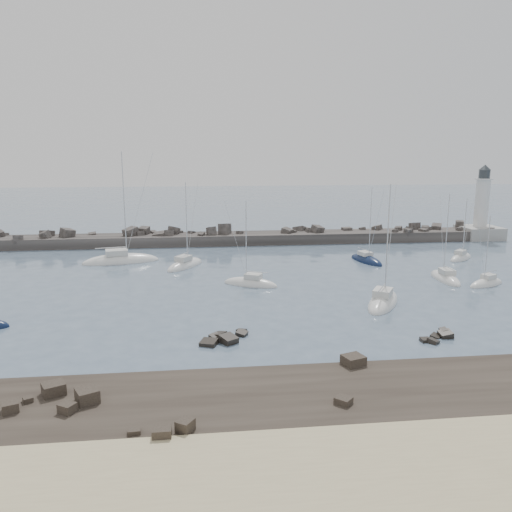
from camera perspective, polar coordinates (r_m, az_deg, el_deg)
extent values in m
plane|color=#4B5F75|center=(53.33, 0.24, -5.72)|extent=(400.00, 400.00, 0.00)
cube|color=black|center=(33.23, 4.91, -17.02)|extent=(140.00, 12.00, 0.70)
cube|color=black|center=(29.87, -10.69, -19.29)|extent=(1.05, 0.84, 0.63)
cube|color=black|center=(38.96, 11.06, -11.59)|extent=(1.88, 1.78, 0.69)
cube|color=black|center=(36.21, -24.61, -14.67)|extent=(0.78, 0.78, 0.31)
cube|color=black|center=(35.36, -26.28, -15.20)|extent=(1.23, 1.23, 0.63)
cube|color=black|center=(36.46, -22.12, -13.87)|extent=(1.79, 1.74, 0.78)
cube|color=black|center=(30.75, -13.74, -18.86)|extent=(0.77, 0.64, 0.25)
cube|color=black|center=(33.93, -20.77, -15.93)|extent=(1.21, 1.17, 0.58)
cube|color=black|center=(30.25, -8.09, -18.66)|extent=(1.20, 1.23, 0.72)
cube|color=black|center=(34.75, -18.73, -14.85)|extent=(1.78, 1.83, 0.85)
cube|color=black|center=(33.37, 9.96, -15.95)|extent=(1.29, 1.29, 0.42)
cube|color=black|center=(45.13, -1.68, -9.07)|extent=(1.33, 1.36, 1.04)
cube|color=black|center=(43.48, -3.19, -9.85)|extent=(1.89, 1.97, 1.42)
cube|color=black|center=(44.65, -4.25, -9.20)|extent=(1.65, 1.67, 0.96)
cube|color=black|center=(46.08, -1.67, -8.61)|extent=(1.10, 1.14, 0.59)
cube|color=black|center=(43.09, -5.39, -9.96)|extent=(1.77, 1.70, 0.81)
cube|color=black|center=(44.21, -4.72, -9.21)|extent=(1.19, 1.21, 0.63)
cube|color=black|center=(47.62, 20.84, -8.42)|extent=(1.17, 1.18, 0.95)
cube|color=black|center=(45.99, 18.80, -9.11)|extent=(0.91, 0.82, 0.46)
cube|color=black|center=(47.48, 19.84, -8.78)|extent=(1.22, 1.27, 0.76)
cube|color=black|center=(48.07, 20.66, -8.15)|extent=(0.73, 0.82, 0.88)
cube|color=black|center=(45.94, 19.53, -9.35)|extent=(1.27, 1.19, 0.91)
cube|color=#332F2D|center=(89.94, -7.38, 1.48)|extent=(115.00, 6.00, 3.20)
cube|color=#332F2D|center=(90.95, -7.39, 2.52)|extent=(1.53, 1.62, 1.27)
cube|color=#332F2D|center=(97.60, 15.98, 2.98)|extent=(1.74, 1.64, 1.26)
cube|color=#332F2D|center=(92.10, 6.18, 2.79)|extent=(1.68, 1.51, 1.31)
cube|color=#332F2D|center=(90.64, -9.39, 2.76)|extent=(2.49, 2.38, 2.30)
cube|color=#332F2D|center=(99.85, 17.68, 3.22)|extent=(1.99, 1.89, 1.72)
cube|color=#332F2D|center=(93.39, -18.19, 2.21)|extent=(1.58, 1.45, 1.43)
cube|color=#332F2D|center=(89.19, -9.91, 2.57)|extent=(1.76, 2.10, 1.44)
cube|color=#332F2D|center=(104.02, 22.24, 3.33)|extent=(1.78, 1.79, 1.70)
cube|color=#332F2D|center=(105.51, 22.85, 2.91)|extent=(1.40, 1.53, 1.20)
cube|color=#332F2D|center=(97.00, -27.25, 2.19)|extent=(1.82, 2.10, 1.72)
cube|color=#332F2D|center=(94.05, 5.79, 2.98)|extent=(1.48, 1.49, 0.95)
cube|color=#332F2D|center=(88.86, -5.12, 2.81)|extent=(1.96, 2.37, 1.97)
cube|color=#332F2D|center=(95.44, 10.33, 2.94)|extent=(1.87, 1.71, 1.06)
cube|color=#332F2D|center=(91.71, -8.77, 2.56)|extent=(1.59, 1.52, 1.06)
cube|color=#332F2D|center=(92.11, -20.59, 1.92)|extent=(1.35, 1.18, 0.93)
cube|color=#332F2D|center=(92.56, -25.55, 1.72)|extent=(2.00, 2.04, 1.68)
cube|color=#332F2D|center=(90.64, 3.57, 2.79)|extent=(2.58, 2.56, 1.56)
cube|color=#332F2D|center=(96.64, 12.07, 2.98)|extent=(1.20, 1.11, 1.14)
cube|color=#332F2D|center=(93.88, -22.76, 2.27)|extent=(2.52, 2.54, 1.77)
cube|color=#332F2D|center=(91.54, 4.30, 2.64)|extent=(1.56, 1.68, 1.12)
cube|color=#332F2D|center=(94.04, 5.02, 2.90)|extent=(2.81, 3.05, 2.21)
cube|color=#332F2D|center=(89.61, -1.86, 2.52)|extent=(1.55, 1.66, 1.35)
cube|color=#332F2D|center=(98.05, 17.03, 2.77)|extent=(1.68, 2.10, 1.83)
cube|color=#332F2D|center=(92.25, -20.77, 2.31)|extent=(3.14, 2.83, 2.53)
cube|color=#332F2D|center=(90.35, -13.22, 2.39)|extent=(2.20, 2.18, 1.42)
cube|color=#332F2D|center=(94.97, 16.94, 2.67)|extent=(1.49, 1.67, 1.41)
cube|color=#332F2D|center=(91.30, -12.66, 2.74)|extent=(2.16, 2.37, 1.92)
cube|color=#332F2D|center=(92.09, -22.94, 2.18)|extent=(2.09, 1.85, 1.93)
cube|color=#332F2D|center=(90.28, -14.12, 2.58)|extent=(3.08, 3.08, 2.17)
cube|color=#332F2D|center=(101.12, 19.92, 3.09)|extent=(2.64, 2.87, 1.58)
cube|color=#332F2D|center=(89.40, -3.59, 3.03)|extent=(2.50, 2.64, 2.46)
cube|color=#332F2D|center=(100.06, 19.03, 2.80)|extent=(2.74, 2.72, 1.75)
cube|color=#332F2D|center=(89.96, -13.94, 2.39)|extent=(1.74, 1.64, 1.31)
cube|color=#332F2D|center=(102.48, 25.17, 2.58)|extent=(1.45, 1.61, 1.55)
cube|color=#332F2D|center=(98.24, -26.77, 2.04)|extent=(1.58, 1.58, 1.39)
cube|color=#332F2D|center=(94.99, 15.59, 2.76)|extent=(1.56, 1.60, 0.90)
cube|color=#332F2D|center=(91.83, 7.03, 3.00)|extent=(2.75, 2.58, 2.01)
cube|color=#332F2D|center=(88.08, -6.26, 2.37)|extent=(1.37, 1.58, 1.32)
cube|color=#332F2D|center=(97.65, 18.60, 2.67)|extent=(1.90, 1.92, 1.15)
cube|color=#332F2D|center=(95.92, 17.12, 2.88)|extent=(2.06, 2.06, 1.52)
cube|color=#332F2D|center=(92.30, -11.63, 2.54)|extent=(1.58, 1.64, 1.18)
cube|color=#332F2D|center=(99.40, 18.77, 2.99)|extent=(1.61, 1.62, 1.20)
cube|color=#332F2D|center=(100.84, 22.20, 2.85)|extent=(1.27, 1.30, 0.89)
cube|color=#332F2D|center=(97.20, 13.68, 3.05)|extent=(2.49, 2.43, 1.64)
cube|color=#332F2D|center=(89.43, -10.89, 2.30)|extent=(2.85, 2.51, 1.89)
cube|color=#979692|center=(104.30, 24.13, 2.28)|extent=(7.00, 7.00, 3.00)
cylinder|color=silver|center=(103.60, 24.40, 5.56)|extent=(2.50, 2.50, 9.00)
cylinder|color=silver|center=(103.30, 24.61, 8.00)|extent=(3.20, 3.20, 0.25)
cylinder|color=#2E3438|center=(103.27, 24.65, 8.48)|extent=(2.00, 2.00, 1.60)
cone|color=#2E3438|center=(103.23, 24.71, 9.20)|extent=(2.20, 2.20, 1.00)
ellipsoid|color=silver|center=(72.19, -8.09, -1.17)|extent=(6.44, 8.26, 2.14)
cube|color=silver|center=(71.59, -8.30, -0.26)|extent=(2.60, 2.81, 0.70)
cylinder|color=silver|center=(71.60, -7.95, 3.94)|extent=(0.12, 0.12, 11.01)
cylinder|color=silver|center=(71.00, -8.57, 0.17)|extent=(1.80, 2.82, 0.10)
ellipsoid|color=silver|center=(76.91, -15.16, -0.68)|extent=(11.61, 5.72, 2.66)
cube|color=silver|center=(76.58, -15.64, 0.41)|extent=(3.52, 2.85, 0.80)
cylinder|color=silver|center=(75.65, -14.84, 5.78)|extent=(0.14, 0.14, 15.04)
cylinder|color=silver|center=(76.41, -16.25, 0.92)|extent=(4.38, 1.05, 0.11)
ellipsoid|color=silver|center=(61.54, -0.63, -3.30)|extent=(7.25, 5.18, 1.88)
cube|color=silver|center=(61.14, -0.33, -2.32)|extent=(2.40, 2.17, 0.63)
cylinder|color=silver|center=(60.56, -1.14, 1.83)|extent=(0.11, 0.11, 9.50)
cylinder|color=silver|center=(60.83, 0.11, -1.83)|extent=(2.54, 1.38, 0.09)
ellipsoid|color=silver|center=(55.63, 14.30, -5.31)|extent=(6.87, 8.87, 2.32)
cube|color=silver|center=(54.84, 14.29, -4.06)|extent=(2.78, 3.01, 0.77)
cylinder|color=silver|center=(54.75, 14.80, 1.81)|extent=(0.13, 0.13, 11.79)
cylinder|color=silver|center=(54.07, 14.20, -3.50)|extent=(1.92, 3.04, 0.11)
ellipsoid|color=#0D1A39|center=(76.70, 12.49, -0.58)|extent=(4.09, 7.96, 1.90)
cube|color=silver|center=(76.79, 12.38, 0.29)|extent=(1.99, 2.43, 0.60)
cylinder|color=silver|center=(75.19, 12.94, 3.76)|extent=(0.10, 0.10, 10.28)
cylinder|color=silver|center=(77.13, 12.18, 0.76)|extent=(0.80, 2.98, 0.09)
ellipsoid|color=silver|center=(67.73, 24.82, -3.01)|extent=(6.02, 4.04, 1.69)
cube|color=silver|center=(67.74, 25.03, -2.14)|extent=(1.96, 1.74, 0.60)
cylinder|color=silver|center=(66.42, 24.93, 0.81)|extent=(0.10, 0.10, 7.83)
cylinder|color=silver|center=(67.95, 25.26, -1.64)|extent=(2.15, 1.04, 0.09)
ellipsoid|color=silver|center=(68.56, 20.80, -2.52)|extent=(2.81, 7.64, 1.94)
cube|color=silver|center=(67.97, 21.00, -1.66)|extent=(1.65, 2.20, 0.63)
cylinder|color=silver|center=(67.98, 20.96, 2.43)|extent=(0.11, 0.11, 10.14)
cylinder|color=silver|center=(67.38, 21.21, -1.28)|extent=(0.28, 3.00, 0.09)
ellipsoid|color=silver|center=(82.71, 22.36, -0.31)|extent=(6.04, 5.42, 1.82)
cube|color=silver|center=(82.22, 22.34, 0.41)|extent=(2.14, 2.07, 0.65)
cylinder|color=silver|center=(82.36, 22.76, 3.13)|extent=(0.11, 0.11, 8.39)
cylinder|color=silver|center=(81.72, 22.25, 0.78)|extent=(1.99, 1.64, 0.09)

